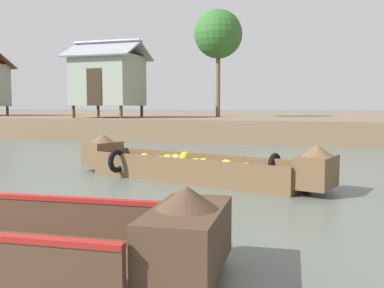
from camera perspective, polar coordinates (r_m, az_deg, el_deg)
The scene contains 5 objects.
ground_plane at distance 13.51m, azimuth -0.55°, elevation -1.62°, with size 300.00×300.00×0.00m, color #596056.
riverbank_strip at distance 27.64m, azimuth 8.91°, elevation 2.75°, with size 160.00×20.00×0.97m, color #756047.
banana_boat at distance 9.13m, azimuth 0.05°, elevation -2.95°, with size 5.88×2.49×0.89m.
stilt_house_mid_left at distance 22.86m, azimuth -11.03°, elevation 8.44°, with size 3.74×3.31×3.94m.
palm_tree_near at distance 23.93m, azimuth 3.50°, elevation 14.25°, with size 2.60×2.60×5.76m.
Camera 1 is at (4.19, -2.75, 1.57)m, focal length 40.28 mm.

